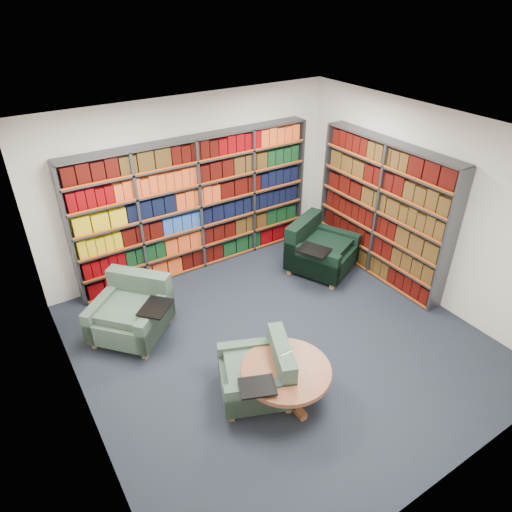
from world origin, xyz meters
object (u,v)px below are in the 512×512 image
coffee_table (286,375)px  chair_teal_left (134,312)px  chair_teal_front (262,375)px  chair_green_right (317,251)px

coffee_table → chair_teal_left: bearing=116.3°
chair_teal_left → chair_teal_front: bearing=-65.5°
chair_teal_front → chair_teal_left: bearing=114.5°
chair_teal_left → chair_green_right: (3.13, -0.11, 0.02)m
chair_teal_front → coffee_table: (0.18, -0.22, 0.09)m
chair_teal_left → chair_teal_front: size_ratio=1.19×
chair_green_right → chair_teal_front: (-2.27, -1.78, -0.06)m
chair_teal_left → chair_teal_front: chair_teal_left is taller
chair_teal_left → coffee_table: (1.04, -2.11, 0.06)m
coffee_table → chair_teal_front: bearing=129.5°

